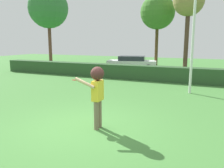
# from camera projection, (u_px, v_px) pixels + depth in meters

# --- Properties ---
(ground_plane) EXTENTS (60.00, 60.00, 0.00)m
(ground_plane) POSITION_uv_depth(u_px,v_px,m) (84.00, 127.00, 6.87)
(ground_plane) COLOR #45803A
(person) EXTENTS (0.77, 0.57, 1.81)m
(person) POSITION_uv_depth(u_px,v_px,m) (97.00, 88.00, 6.55)
(person) COLOR #7C6852
(person) RESTS_ON ground
(frisbee) EXTENTS (0.28, 0.28, 0.07)m
(frisbee) POSITION_uv_depth(u_px,v_px,m) (77.00, 80.00, 7.06)
(frisbee) COLOR red
(lamppost) EXTENTS (0.24, 0.24, 7.22)m
(lamppost) POSITION_uv_depth(u_px,v_px,m) (195.00, 10.00, 10.62)
(lamppost) COLOR silver
(lamppost) RESTS_ON ground
(hedge_row) EXTENTS (24.68, 0.90, 0.94)m
(hedge_row) POSITION_uv_depth(u_px,v_px,m) (156.00, 73.00, 14.79)
(hedge_row) COLOR #2D4E2A
(hedge_row) RESTS_ON ground
(parked_car_white) EXTENTS (4.47, 2.57, 1.25)m
(parked_car_white) POSITION_uv_depth(u_px,v_px,m) (132.00, 62.00, 20.13)
(parked_car_white) COLOR white
(parked_car_white) RESTS_ON ground
(oak_tree) EXTENTS (2.30, 2.30, 6.63)m
(oak_tree) POSITION_uv_depth(u_px,v_px,m) (189.00, 2.00, 17.05)
(oak_tree) COLOR brown
(oak_tree) RESTS_ON ground
(maple_tree) EXTENTS (4.33, 4.33, 8.22)m
(maple_tree) POSITION_uv_depth(u_px,v_px,m) (48.00, 8.00, 25.21)
(maple_tree) COLOR brown
(maple_tree) RESTS_ON ground
(willow_tree) EXTENTS (2.90, 2.90, 6.38)m
(willow_tree) POSITION_uv_depth(u_px,v_px,m) (158.00, 12.00, 19.45)
(willow_tree) COLOR #503A1E
(willow_tree) RESTS_ON ground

